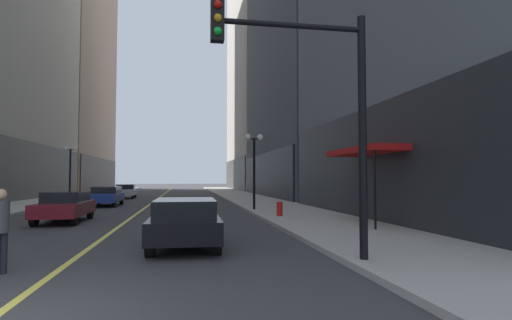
{
  "coord_description": "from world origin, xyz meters",
  "views": [
    {
      "loc": [
        2.58,
        -5.57,
        1.9
      ],
      "look_at": [
        9.36,
        33.23,
        3.7
      ],
      "focal_mm": 28.2,
      "sensor_mm": 36.0,
      "label": 1
    }
  ],
  "objects_px": {
    "car_black": "(185,220)",
    "street_lamp_right_mid": "(254,154)",
    "traffic_light_near_right": "(317,93)",
    "fire_hydrant_right": "(280,211)",
    "car_silver": "(126,191)",
    "street_lamp_left_far": "(70,161)",
    "car_blue": "(106,195)",
    "pedestrian_with_orange_bag": "(0,224)",
    "car_maroon": "(65,206)"
  },
  "relations": [
    {
      "from": "street_lamp_left_far",
      "to": "street_lamp_right_mid",
      "type": "xyz_separation_m",
      "value": [
        12.8,
        -11.12,
        0.0
      ]
    },
    {
      "from": "traffic_light_near_right",
      "to": "street_lamp_left_far",
      "type": "height_order",
      "value": "traffic_light_near_right"
    },
    {
      "from": "car_black",
      "to": "street_lamp_left_far",
      "type": "bearing_deg",
      "value": 112.08
    },
    {
      "from": "car_maroon",
      "to": "car_blue",
      "type": "height_order",
      "value": "same"
    },
    {
      "from": "car_blue",
      "to": "pedestrian_with_orange_bag",
      "type": "bearing_deg",
      "value": -85.04
    },
    {
      "from": "car_black",
      "to": "car_blue",
      "type": "xyz_separation_m",
      "value": [
        -5.41,
        17.76,
        0.0
      ]
    },
    {
      "from": "pedestrian_with_orange_bag",
      "to": "traffic_light_near_right",
      "type": "xyz_separation_m",
      "value": [
        6.42,
        -0.55,
        2.76
      ]
    },
    {
      "from": "car_black",
      "to": "fire_hydrant_right",
      "type": "height_order",
      "value": "car_black"
    },
    {
      "from": "street_lamp_left_far",
      "to": "fire_hydrant_right",
      "type": "bearing_deg",
      "value": -48.97
    },
    {
      "from": "pedestrian_with_orange_bag",
      "to": "fire_hydrant_right",
      "type": "relative_size",
      "value": 2.12
    },
    {
      "from": "car_maroon",
      "to": "street_lamp_right_mid",
      "type": "xyz_separation_m",
      "value": [
        8.99,
        3.79,
        2.54
      ]
    },
    {
      "from": "street_lamp_right_mid",
      "to": "car_silver",
      "type": "bearing_deg",
      "value": 118.52
    },
    {
      "from": "car_blue",
      "to": "street_lamp_right_mid",
      "type": "relative_size",
      "value": 1.05
    },
    {
      "from": "car_silver",
      "to": "traffic_light_near_right",
      "type": "bearing_deg",
      "value": -75.13
    },
    {
      "from": "car_maroon",
      "to": "street_lamp_right_mid",
      "type": "distance_m",
      "value": 10.08
    },
    {
      "from": "car_black",
      "to": "street_lamp_right_mid",
      "type": "xyz_separation_m",
      "value": [
        3.83,
        10.99,
        2.54
      ]
    },
    {
      "from": "street_lamp_left_far",
      "to": "car_black",
      "type": "bearing_deg",
      "value": -67.92
    },
    {
      "from": "car_blue",
      "to": "car_silver",
      "type": "height_order",
      "value": "same"
    },
    {
      "from": "car_silver",
      "to": "street_lamp_left_far",
      "type": "distance_m",
      "value": 7.56
    },
    {
      "from": "car_silver",
      "to": "street_lamp_right_mid",
      "type": "xyz_separation_m",
      "value": [
        9.46,
        -17.4,
        2.54
      ]
    },
    {
      "from": "car_black",
      "to": "street_lamp_right_mid",
      "type": "height_order",
      "value": "street_lamp_right_mid"
    },
    {
      "from": "pedestrian_with_orange_bag",
      "to": "fire_hydrant_right",
      "type": "height_order",
      "value": "pedestrian_with_orange_bag"
    },
    {
      "from": "pedestrian_with_orange_bag",
      "to": "traffic_light_near_right",
      "type": "distance_m",
      "value": 7.0
    },
    {
      "from": "pedestrian_with_orange_bag",
      "to": "fire_hydrant_right",
      "type": "bearing_deg",
      "value": 50.12
    },
    {
      "from": "car_maroon",
      "to": "car_silver",
      "type": "relative_size",
      "value": 1.01
    },
    {
      "from": "car_maroon",
      "to": "traffic_light_near_right",
      "type": "height_order",
      "value": "traffic_light_near_right"
    },
    {
      "from": "traffic_light_near_right",
      "to": "fire_hydrant_right",
      "type": "distance_m",
      "value": 10.73
    },
    {
      "from": "car_black",
      "to": "car_maroon",
      "type": "height_order",
      "value": "same"
    },
    {
      "from": "pedestrian_with_orange_bag",
      "to": "street_lamp_left_far",
      "type": "xyz_separation_m",
      "value": [
        -5.33,
        24.82,
        2.27
      ]
    },
    {
      "from": "car_black",
      "to": "car_silver",
      "type": "xyz_separation_m",
      "value": [
        -5.62,
        28.39,
        -0.0
      ]
    },
    {
      "from": "fire_hydrant_right",
      "to": "car_maroon",
      "type": "bearing_deg",
      "value": 177.74
    },
    {
      "from": "car_black",
      "to": "car_maroon",
      "type": "xyz_separation_m",
      "value": [
        -5.15,
        7.2,
        -0.0
      ]
    },
    {
      "from": "traffic_light_near_right",
      "to": "street_lamp_right_mid",
      "type": "distance_m",
      "value": 14.3
    },
    {
      "from": "car_silver",
      "to": "street_lamp_right_mid",
      "type": "relative_size",
      "value": 0.94
    },
    {
      "from": "car_silver",
      "to": "car_black",
      "type": "bearing_deg",
      "value": -78.8
    },
    {
      "from": "car_maroon",
      "to": "fire_hydrant_right",
      "type": "distance_m",
      "value": 9.5
    },
    {
      "from": "car_blue",
      "to": "street_lamp_right_mid",
      "type": "distance_m",
      "value": 11.73
    },
    {
      "from": "car_black",
      "to": "car_blue",
      "type": "bearing_deg",
      "value": 106.94
    },
    {
      "from": "car_maroon",
      "to": "street_lamp_left_far",
      "type": "bearing_deg",
      "value": 104.35
    },
    {
      "from": "car_maroon",
      "to": "car_blue",
      "type": "bearing_deg",
      "value": 91.39
    },
    {
      "from": "street_lamp_left_far",
      "to": "street_lamp_right_mid",
      "type": "distance_m",
      "value": 16.96
    },
    {
      "from": "car_black",
      "to": "car_blue",
      "type": "height_order",
      "value": "same"
    },
    {
      "from": "car_black",
      "to": "street_lamp_right_mid",
      "type": "relative_size",
      "value": 1.0
    },
    {
      "from": "car_silver",
      "to": "street_lamp_left_far",
      "type": "height_order",
      "value": "street_lamp_left_far"
    },
    {
      "from": "traffic_light_near_right",
      "to": "street_lamp_right_mid",
      "type": "height_order",
      "value": "traffic_light_near_right"
    },
    {
      "from": "car_maroon",
      "to": "car_blue",
      "type": "distance_m",
      "value": 10.56
    },
    {
      "from": "traffic_light_near_right",
      "to": "car_black",
      "type": "bearing_deg",
      "value": 130.5
    },
    {
      "from": "traffic_light_near_right",
      "to": "fire_hydrant_right",
      "type": "xyz_separation_m",
      "value": [
        1.55,
        10.08,
        -3.34
      ]
    },
    {
      "from": "car_silver",
      "to": "fire_hydrant_right",
      "type": "relative_size",
      "value": 5.22
    },
    {
      "from": "street_lamp_right_mid",
      "to": "fire_hydrant_right",
      "type": "height_order",
      "value": "street_lamp_right_mid"
    }
  ]
}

